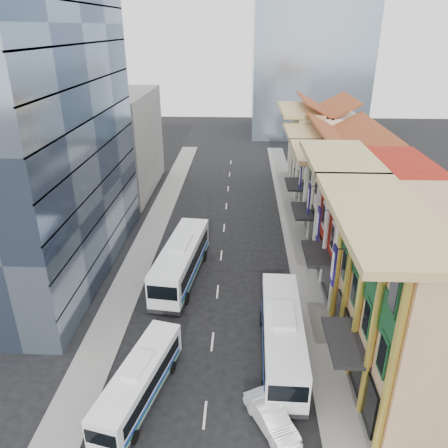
{
  "coord_description": "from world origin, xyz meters",
  "views": [
    {
      "loc": [
        2.07,
        -18.93,
        22.25
      ],
      "look_at": [
        0.4,
        19.6,
        4.76
      ],
      "focal_mm": 35.0,
      "sensor_mm": 36.0,
      "label": 1
    }
  ],
  "objects_px": {
    "bus_left_near": "(139,381)",
    "sedan_right": "(271,417)",
    "shophouse_tan": "(425,304)",
    "bus_left_far": "(181,260)",
    "bus_right": "(282,334)",
    "office_tower": "(26,117)"
  },
  "relations": [
    {
      "from": "shophouse_tan",
      "to": "office_tower",
      "type": "distance_m",
      "value": 35.19
    },
    {
      "from": "bus_left_near",
      "to": "bus_left_far",
      "type": "height_order",
      "value": "bus_left_far"
    },
    {
      "from": "shophouse_tan",
      "to": "bus_left_far",
      "type": "bearing_deg",
      "value": 145.31
    },
    {
      "from": "shophouse_tan",
      "to": "sedan_right",
      "type": "relative_size",
      "value": 3.13
    },
    {
      "from": "shophouse_tan",
      "to": "bus_left_far",
      "type": "relative_size",
      "value": 1.11
    },
    {
      "from": "sedan_right",
      "to": "bus_left_far",
      "type": "bearing_deg",
      "value": 86.56
    },
    {
      "from": "bus_left_far",
      "to": "sedan_right",
      "type": "distance_m",
      "value": 18.55
    },
    {
      "from": "office_tower",
      "to": "bus_left_near",
      "type": "distance_m",
      "value": 25.08
    },
    {
      "from": "office_tower",
      "to": "bus_right",
      "type": "height_order",
      "value": "office_tower"
    },
    {
      "from": "sedan_right",
      "to": "bus_left_near",
      "type": "bearing_deg",
      "value": 140.07
    },
    {
      "from": "office_tower",
      "to": "bus_left_far",
      "type": "height_order",
      "value": "office_tower"
    },
    {
      "from": "office_tower",
      "to": "bus_right",
      "type": "xyz_separation_m",
      "value": [
        22.17,
        -12.33,
        -13.08
      ]
    },
    {
      "from": "bus_left_far",
      "to": "bus_right",
      "type": "distance_m",
      "value": 13.65
    },
    {
      "from": "office_tower",
      "to": "bus_right",
      "type": "bearing_deg",
      "value": -29.07
    },
    {
      "from": "bus_left_near",
      "to": "sedan_right",
      "type": "distance_m",
      "value": 8.61
    },
    {
      "from": "bus_left_far",
      "to": "bus_right",
      "type": "bearing_deg",
      "value": -43.52
    },
    {
      "from": "office_tower",
      "to": "shophouse_tan",
      "type": "bearing_deg",
      "value": -24.3
    },
    {
      "from": "office_tower",
      "to": "bus_left_far",
      "type": "bearing_deg",
      "value": -7.8
    },
    {
      "from": "bus_right",
      "to": "office_tower",
      "type": "bearing_deg",
      "value": 152.15
    },
    {
      "from": "sedan_right",
      "to": "shophouse_tan",
      "type": "bearing_deg",
      "value": -2.59
    },
    {
      "from": "shophouse_tan",
      "to": "bus_right",
      "type": "xyz_separation_m",
      "value": [
        -8.83,
        1.67,
        -4.08
      ]
    },
    {
      "from": "bus_right",
      "to": "bus_left_far",
      "type": "bearing_deg",
      "value": 131.04
    }
  ]
}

